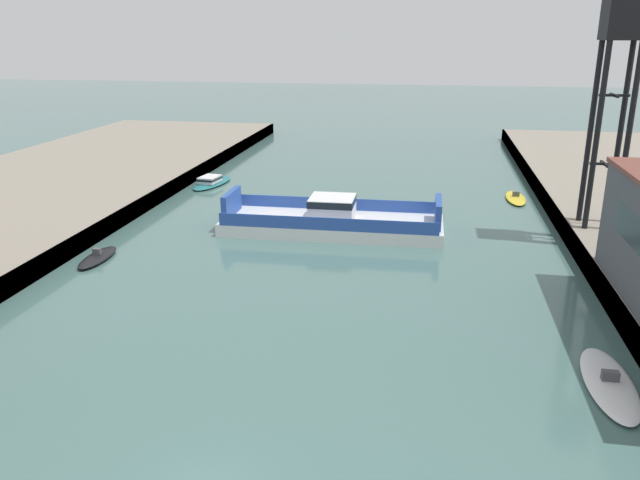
% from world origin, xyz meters
% --- Properties ---
extents(chain_ferry, '(19.56, 6.96, 3.30)m').
position_xyz_m(chain_ferry, '(-0.41, 34.64, 1.00)').
color(chain_ferry, silver).
rests_on(chain_ferry, ground).
extents(moored_boat_near_left, '(1.99, 6.33, 0.88)m').
position_xyz_m(moored_boat_near_left, '(17.08, 49.00, 0.20)').
color(moored_boat_near_left, yellow).
rests_on(moored_boat_near_left, ground).
extents(moored_boat_near_right, '(2.47, 7.60, 0.88)m').
position_xyz_m(moored_boat_near_right, '(17.36, 11.16, 0.20)').
color(moored_boat_near_right, white).
rests_on(moored_boat_near_right, ground).
extents(moored_boat_mid_left, '(3.79, 8.08, 1.10)m').
position_xyz_m(moored_boat_mid_left, '(-17.03, 50.01, 0.41)').
color(moored_boat_mid_left, '#237075').
rests_on(moored_boat_mid_left, ground).
extents(moored_boat_mid_right, '(1.85, 5.32, 0.97)m').
position_xyz_m(moored_boat_mid_right, '(-17.31, 24.01, 0.25)').
color(moored_boat_mid_right, black).
rests_on(moored_boat_mid_right, ground).
extents(crane_tower, '(3.03, 3.03, 17.97)m').
position_xyz_m(crane_tower, '(21.91, 35.17, 15.39)').
color(crane_tower, black).
rests_on(crane_tower, quay_right).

